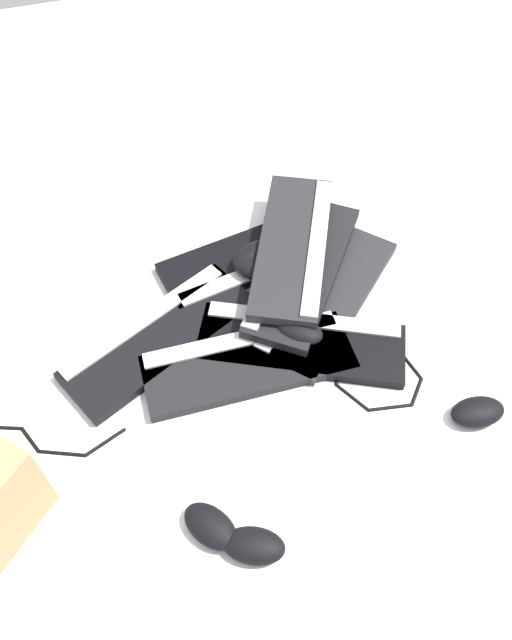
# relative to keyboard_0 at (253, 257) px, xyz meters

# --- Properties ---
(ground_plane) EXTENTS (3.20, 3.20, 0.00)m
(ground_plane) POSITION_rel_keyboard_0_xyz_m (-0.20, 0.10, -0.01)
(ground_plane) COLOR white
(keyboard_0) EXTENTS (0.22, 0.46, 0.03)m
(keyboard_0) POSITION_rel_keyboard_0_xyz_m (0.00, 0.00, 0.00)
(keyboard_0) COLOR black
(keyboard_0) RESTS_ON ground
(keyboard_1) EXTENTS (0.33, 0.46, 0.03)m
(keyboard_1) POSITION_rel_keyboard_0_xyz_m (-0.16, 0.26, 0.00)
(keyboard_1) COLOR black
(keyboard_1) RESTS_ON ground
(keyboard_2) EXTENTS (0.16, 0.44, 0.03)m
(keyboard_2) POSITION_rel_keyboard_0_xyz_m (-0.28, 0.10, 0.00)
(keyboard_2) COLOR black
(keyboard_2) RESTS_ON ground
(keyboard_3) EXTENTS (0.33, 0.46, 0.03)m
(keyboard_3) POSITION_rel_keyboard_0_xyz_m (-0.27, -0.02, 0.00)
(keyboard_3) COLOR black
(keyboard_3) RESTS_ON ground
(keyboard_4) EXTENTS (0.41, 0.43, 0.03)m
(keyboard_4) POSITION_rel_keyboard_0_xyz_m (-0.16, -0.12, 0.00)
(keyboard_4) COLOR #232326
(keyboard_4) RESTS_ON ground
(keyboard_5) EXTENTS (0.44, 0.39, 0.03)m
(keyboard_5) POSITION_rel_keyboard_0_xyz_m (-0.09, -0.09, 0.03)
(keyboard_5) COLOR black
(keyboard_5) RESTS_ON keyboard_4
(keyboard_6) EXTENTS (0.46, 0.33, 0.03)m
(keyboard_6) POSITION_rel_keyboard_0_xyz_m (-0.05, -0.08, 0.06)
(keyboard_6) COLOR #232326
(keyboard_6) RESTS_ON keyboard_5
(mouse_0) EXTENTS (0.11, 0.13, 0.04)m
(mouse_0) POSITION_rel_keyboard_0_xyz_m (-0.65, 0.20, 0.01)
(mouse_0) COLOR black
(mouse_0) RESTS_ON ground
(mouse_1) EXTENTS (0.12, 0.13, 0.04)m
(mouse_1) POSITION_rel_keyboard_0_xyz_m (-0.25, -0.02, 0.04)
(mouse_1) COLOR black
(mouse_1) RESTS_ON keyboard_3
(mouse_2) EXTENTS (0.11, 0.13, 0.04)m
(mouse_2) POSITION_rel_keyboard_0_xyz_m (-0.03, 0.01, 0.04)
(mouse_2) COLOR black
(mouse_2) RESTS_ON keyboard_0
(mouse_3) EXTENTS (0.13, 0.12, 0.04)m
(mouse_3) POSITION_rel_keyboard_0_xyz_m (-0.59, 0.26, 0.01)
(mouse_3) COLOR black
(mouse_3) RESTS_ON ground
(mouse_4) EXTENTS (0.12, 0.13, 0.04)m
(mouse_4) POSITION_rel_keyboard_0_xyz_m (-0.07, 0.01, 0.04)
(mouse_4) COLOR black
(mouse_4) RESTS_ON keyboard_0
(mouse_5) EXTENTS (0.08, 0.12, 0.04)m
(mouse_5) POSITION_rel_keyboard_0_xyz_m (-0.53, -0.30, 0.01)
(mouse_5) COLOR black
(mouse_5) RESTS_ON ground
(cable_0) EXTENTS (0.42, 0.19, 0.01)m
(cable_0) POSITION_rel_keyboard_0_xyz_m (-0.31, -0.12, -0.01)
(cable_0) COLOR black
(cable_0) RESTS_ON ground
(cable_1) EXTENTS (0.13, 0.41, 0.01)m
(cable_1) POSITION_rel_keyboard_0_xyz_m (-0.33, 0.58, -0.01)
(cable_1) COLOR black
(cable_1) RESTS_ON ground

